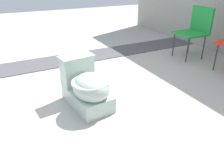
{
  "coord_description": "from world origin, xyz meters",
  "views": [
    {
      "loc": [
        2.18,
        -0.69,
        1.29
      ],
      "look_at": [
        0.25,
        0.3,
        0.3
      ],
      "focal_mm": 35.0,
      "sensor_mm": 36.0,
      "label": 1
    }
  ],
  "objects": [
    {
      "name": "ground_plane",
      "position": [
        0.0,
        0.0,
        0.0
      ],
      "size": [
        14.0,
        14.0,
        0.0
      ],
      "primitive_type": "plane",
      "color": "#A8A59E"
    },
    {
      "name": "gravel_strip",
      "position": [
        -1.2,
        0.5,
        0.01
      ],
      "size": [
        0.56,
        8.0,
        0.01
      ],
      "primitive_type": "cube",
      "color": "#4C4C51",
      "rests_on": "ground"
    },
    {
      "name": "toilet",
      "position": [
        0.25,
        -0.0,
        0.22
      ],
      "size": [
        0.67,
        0.45,
        0.52
      ],
      "rotation": [
        0.0,
        0.0,
        0.12
      ],
      "color": "#B2C6B7",
      "rests_on": "ground"
    },
    {
      "name": "folding_chair_left",
      "position": [
        -0.37,
        2.16,
        0.51
      ],
      "size": [
        0.47,
        0.47,
        0.83
      ],
      "rotation": [
        0.0,
        0.0,
        -1.63
      ],
      "color": "#1E8C38",
      "rests_on": "ground"
    }
  ]
}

